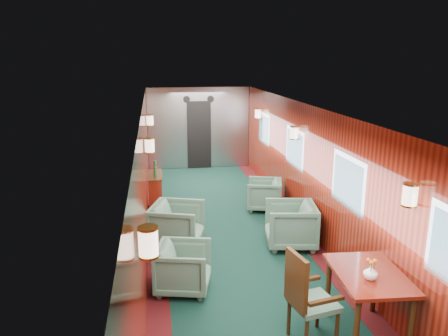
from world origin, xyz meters
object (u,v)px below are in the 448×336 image
(side_chair, at_px, (306,295))
(armchair_right_near, at_px, (291,225))
(credenza, at_px, (155,193))
(armchair_left_far, at_px, (177,225))
(dining_table, at_px, (368,283))
(armchair_left_near, at_px, (184,268))
(armchair_right_far, at_px, (264,195))

(side_chair, height_order, armchair_right_near, side_chair)
(side_chair, bearing_deg, credenza, 97.85)
(credenza, distance_m, armchair_right_near, 3.17)
(armchair_left_far, height_order, armchair_right_near, armchair_left_far)
(dining_table, bearing_deg, armchair_right_near, 96.38)
(armchair_left_far, relative_size, armchair_right_near, 1.00)
(credenza, distance_m, armchair_left_near, 3.37)
(dining_table, bearing_deg, armchair_left_near, 149.81)
(armchair_right_far, bearing_deg, armchair_right_near, 15.24)
(armchair_right_far, bearing_deg, dining_table, 16.77)
(credenza, height_order, armchair_left_far, credenza)
(credenza, bearing_deg, armchair_right_near, -42.86)
(armchair_left_near, bearing_deg, dining_table, -111.08)
(side_chair, xyz_separation_m, credenza, (-1.66, 4.78, -0.19))
(side_chair, xyz_separation_m, armchair_left_near, (-1.30, 1.42, -0.28))
(credenza, bearing_deg, armchair_left_far, -79.08)
(side_chair, bearing_deg, armchair_left_near, 121.06)
(side_chair, height_order, credenza, side_chair)
(armchair_right_far, bearing_deg, armchair_left_near, -16.61)
(armchair_right_near, distance_m, armchair_right_far, 1.93)
(armchair_left_far, bearing_deg, credenza, 29.26)
(dining_table, relative_size, armchair_left_near, 1.53)
(armchair_right_near, bearing_deg, armchair_left_near, -48.98)
(credenza, xyz_separation_m, armchair_left_near, (0.36, -3.35, -0.09))
(armchair_right_near, bearing_deg, dining_table, 11.78)
(armchair_left_near, height_order, armchair_right_far, armchair_left_near)
(side_chair, xyz_separation_m, armchair_right_near, (0.66, 2.62, -0.23))
(credenza, distance_m, armchair_left_far, 1.89)
(armchair_left_far, bearing_deg, side_chair, -137.65)
(dining_table, relative_size, armchair_right_far, 1.56)
(armchair_right_near, xyz_separation_m, armchair_right_far, (0.01, 1.92, -0.06))
(dining_table, height_order, credenza, credenza)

